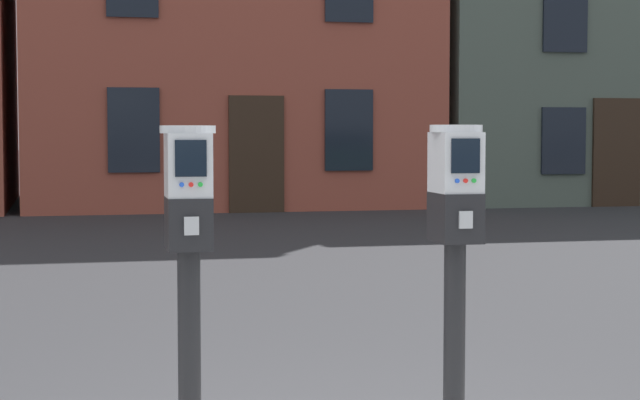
# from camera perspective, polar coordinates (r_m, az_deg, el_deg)

# --- Properties ---
(parking_meter_near_kerb) EXTENTS (0.22, 0.25, 1.35)m
(parking_meter_near_kerb) POSITION_cam_1_polar(r_m,az_deg,el_deg) (4.26, -6.89, -1.77)
(parking_meter_near_kerb) COLOR black
(parking_meter_near_kerb) RESTS_ON sidewalk_slab
(parking_meter_twin_adjacent) EXTENTS (0.22, 0.25, 1.36)m
(parking_meter_twin_adjacent) POSITION_cam_1_polar(r_m,az_deg,el_deg) (4.51, 7.09, -1.43)
(parking_meter_twin_adjacent) COLOR black
(parking_meter_twin_adjacent) RESTS_ON sidewalk_slab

